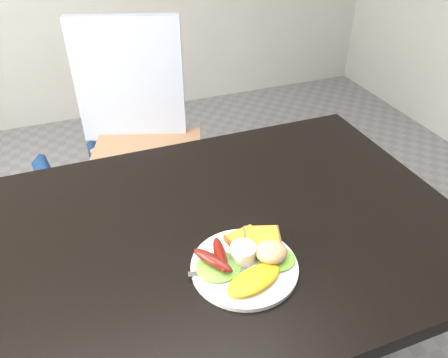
% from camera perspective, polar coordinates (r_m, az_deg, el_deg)
% --- Properties ---
extents(dining_table, '(1.20, 0.80, 0.04)m').
position_cam_1_polar(dining_table, '(1.04, -1.63, -7.21)').
color(dining_table, black).
rests_on(dining_table, ground).
extents(dining_chair, '(0.57, 0.57, 0.05)m').
position_cam_1_polar(dining_chair, '(1.85, -10.07, 2.50)').
color(dining_chair, '#A37652').
rests_on(dining_chair, ground).
extents(person, '(0.63, 0.52, 1.52)m').
position_cam_1_polar(person, '(1.51, -13.06, 7.94)').
color(person, navy).
rests_on(person, ground).
extents(plate, '(0.23, 0.23, 0.01)m').
position_cam_1_polar(plate, '(0.93, 2.68, -11.38)').
color(plate, white).
rests_on(plate, dining_table).
extents(lettuce_left, '(0.10, 0.09, 0.01)m').
position_cam_1_polar(lettuce_left, '(0.92, -0.67, -11.38)').
color(lettuce_left, '#338824').
rests_on(lettuce_left, plate).
extents(lettuce_right, '(0.09, 0.08, 0.01)m').
position_cam_1_polar(lettuce_right, '(0.94, 6.85, -10.34)').
color(lettuce_right, '#4DA231').
rests_on(lettuce_right, plate).
extents(omelette, '(0.14, 0.09, 0.02)m').
position_cam_1_polar(omelette, '(0.89, 3.92, -13.00)').
color(omelette, yellow).
rests_on(omelette, plate).
extents(sausage_a, '(0.07, 0.10, 0.02)m').
position_cam_1_polar(sausage_a, '(0.91, -1.47, -10.59)').
color(sausage_a, '#5D150E').
rests_on(sausage_a, lettuce_left).
extents(sausage_b, '(0.04, 0.10, 0.02)m').
position_cam_1_polar(sausage_b, '(0.92, -0.51, -9.82)').
color(sausage_b, maroon).
rests_on(sausage_b, lettuce_left).
extents(ramekin, '(0.06, 0.06, 0.03)m').
position_cam_1_polar(ramekin, '(0.93, 2.50, -9.58)').
color(ramekin, white).
rests_on(ramekin, plate).
extents(toast_a, '(0.09, 0.09, 0.01)m').
position_cam_1_polar(toast_a, '(0.97, 2.94, -8.13)').
color(toast_a, brown).
rests_on(toast_a, plate).
extents(toast_b, '(0.10, 0.10, 0.01)m').
position_cam_1_polar(toast_b, '(0.96, 5.05, -7.91)').
color(toast_b, '#935D33').
rests_on(toast_b, toast_a).
extents(potato_salad, '(0.09, 0.08, 0.04)m').
position_cam_1_polar(potato_salad, '(0.93, 6.15, -9.44)').
color(potato_salad, '#D3B78E').
rests_on(potato_salad, lettuce_right).
extents(fork, '(0.16, 0.06, 0.00)m').
position_cam_1_polar(fork, '(0.91, 0.58, -12.10)').
color(fork, '#ADAFB7').
rests_on(fork, plate).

